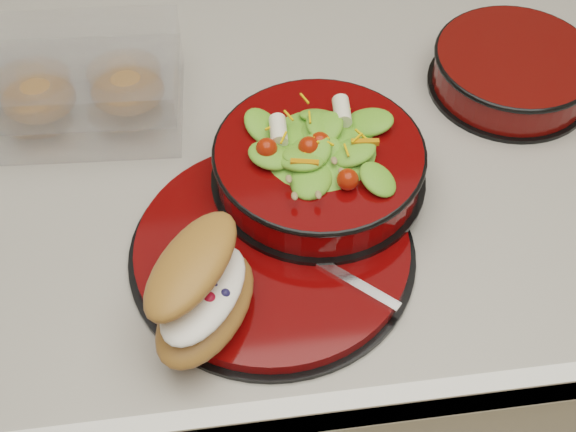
{
  "coord_description": "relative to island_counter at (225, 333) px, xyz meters",
  "views": [
    {
      "loc": [
        0.01,
        -0.7,
        1.61
      ],
      "look_at": [
        0.08,
        -0.16,
        0.94
      ],
      "focal_mm": 50.0,
      "sensor_mm": 36.0,
      "label": 1
    }
  ],
  "objects": [
    {
      "name": "croissant",
      "position": [
        -0.01,
        -0.26,
        0.51
      ],
      "size": [
        0.14,
        0.18,
        0.09
      ],
      "rotation": [
        0.0,
        0.0,
        1.02
      ],
      "color": "#A66432",
      "rests_on": "dinner_plate"
    },
    {
      "name": "extra_bowl",
      "position": [
        0.4,
        0.05,
        0.48
      ],
      "size": [
        0.21,
        0.21,
        0.05
      ],
      "rotation": [
        0.0,
        0.0,
        -0.17
      ],
      "color": "black",
      "rests_on": "island_counter"
    },
    {
      "name": "fork",
      "position": [
        0.12,
        -0.22,
        0.47
      ],
      "size": [
        0.12,
        0.12,
        0.0
      ],
      "rotation": [
        0.0,
        0.0,
        0.81
      ],
      "color": "silver",
      "rests_on": "dinner_plate"
    },
    {
      "name": "island_counter",
      "position": [
        0.0,
        0.0,
        0.0
      ],
      "size": [
        1.24,
        0.74,
        0.9
      ],
      "color": "silver",
      "rests_on": "ground"
    },
    {
      "name": "pastry_box",
      "position": [
        -0.14,
        0.08,
        0.49
      ],
      "size": [
        0.25,
        0.19,
        0.09
      ],
      "rotation": [
        0.0,
        0.0,
        -0.07
      ],
      "color": "white",
      "rests_on": "island_counter"
    },
    {
      "name": "salad_bowl",
      "position": [
        0.13,
        -0.09,
        0.5
      ],
      "size": [
        0.25,
        0.25,
        0.1
      ],
      "rotation": [
        0.0,
        0.0,
        -0.39
      ],
      "color": "black",
      "rests_on": "dinner_plate"
    },
    {
      "name": "dinner_plate",
      "position": [
        0.07,
        -0.18,
        0.46
      ],
      "size": [
        0.31,
        0.31,
        0.02
      ],
      "rotation": [
        0.0,
        0.0,
        0.31
      ],
      "color": "black",
      "rests_on": "island_counter"
    }
  ]
}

